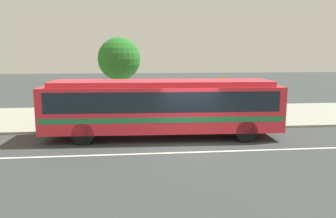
% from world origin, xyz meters
% --- Properties ---
extents(ground_plane, '(120.00, 120.00, 0.00)m').
position_xyz_m(ground_plane, '(0.00, 0.00, 0.00)').
color(ground_plane, '#373B3C').
extents(sidewalk_slab, '(60.00, 8.00, 0.12)m').
position_xyz_m(sidewalk_slab, '(0.00, 7.18, 0.06)').
color(sidewalk_slab, '#999C8C').
rests_on(sidewalk_slab, ground_plane).
extents(lane_stripe_center, '(56.00, 0.16, 0.01)m').
position_xyz_m(lane_stripe_center, '(0.00, -0.80, 0.00)').
color(lane_stripe_center, silver).
rests_on(lane_stripe_center, ground_plane).
extents(transit_bus, '(11.17, 3.03, 2.74)m').
position_xyz_m(transit_bus, '(-1.10, 1.83, 1.60)').
color(transit_bus, red).
rests_on(transit_bus, ground_plane).
extents(pedestrian_waiting_near_sign, '(0.43, 0.43, 1.70)m').
position_xyz_m(pedestrian_waiting_near_sign, '(-0.49, 4.39, 1.11)').
color(pedestrian_waiting_near_sign, '#68655D').
rests_on(pedestrian_waiting_near_sign, sidewalk_slab).
extents(pedestrian_walking_along_curb, '(0.36, 0.36, 1.63)m').
position_xyz_m(pedestrian_walking_along_curb, '(0.59, 5.01, 1.07)').
color(pedestrian_walking_along_curb, '#343C3F').
rests_on(pedestrian_walking_along_curb, sidewalk_slab).
extents(bus_stop_sign, '(0.12, 0.44, 2.67)m').
position_xyz_m(bus_stop_sign, '(2.41, 3.88, 1.82)').
color(bus_stop_sign, gray).
rests_on(bus_stop_sign, sidewalk_slab).
extents(street_tree_near_stop, '(2.56, 2.56, 4.86)m').
position_xyz_m(street_tree_near_stop, '(-3.27, 6.57, 3.67)').
color(street_tree_near_stop, brown).
rests_on(street_tree_near_stop, sidewalk_slab).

